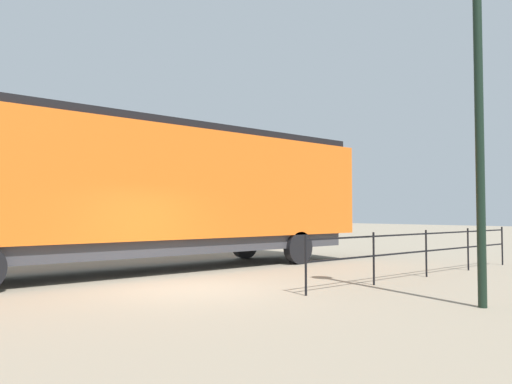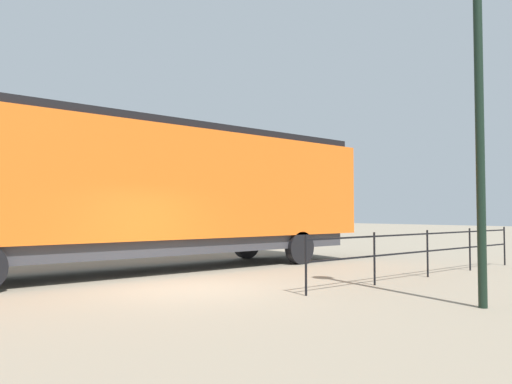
% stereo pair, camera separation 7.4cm
% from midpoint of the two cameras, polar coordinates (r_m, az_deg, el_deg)
% --- Properties ---
extents(ground_plane, '(120.00, 120.00, 0.00)m').
position_cam_midpoint_polar(ground_plane, '(11.71, -7.44, -10.92)').
color(ground_plane, gray).
extents(locomotive, '(3.16, 15.16, 4.42)m').
position_cam_midpoint_polar(locomotive, '(15.54, -10.11, 0.29)').
color(locomotive, orange).
rests_on(locomotive, ground_plane).
extents(lamp_post, '(0.55, 0.55, 7.22)m').
position_cam_midpoint_polar(lamp_post, '(10.67, 24.19, 16.32)').
color(lamp_post, black).
rests_on(lamp_post, ground_plane).
extents(platform_fence, '(0.05, 9.50, 1.27)m').
position_cam_midpoint_polar(platform_fence, '(14.42, 19.12, -5.87)').
color(platform_fence, black).
rests_on(platform_fence, ground_plane).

